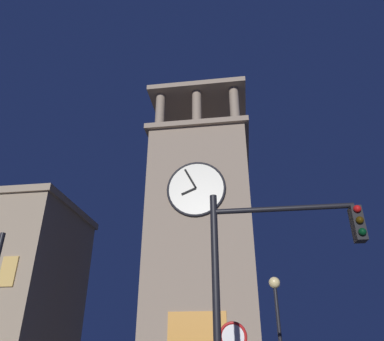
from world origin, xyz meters
name	(u,v)px	position (x,y,z in m)	size (l,w,h in m)	color
clocktower	(204,247)	(1.15, -5.10, 8.69)	(7.34, 8.92, 23.38)	gray
traffic_signal_mid	(267,270)	(-1.95, 12.23, 3.45)	(3.22, 0.41, 5.17)	black
street_lamp	(278,314)	(-2.67, 4.93, 3.28)	(0.44, 0.44, 4.65)	black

